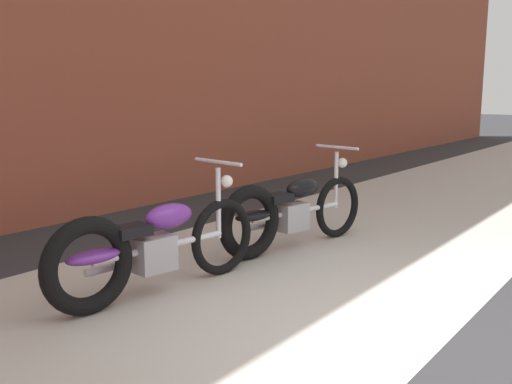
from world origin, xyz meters
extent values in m
plane|color=#2D2D30|center=(0.00, 0.00, 0.00)|extent=(80.00, 80.00, 0.00)
cube|color=#B2ADA3|center=(0.00, 1.75, 0.00)|extent=(36.00, 3.50, 0.01)
torus|color=black|center=(0.37, 2.08, 0.34)|extent=(0.68, 0.16, 0.68)
torus|color=black|center=(-0.92, 2.24, 0.36)|extent=(0.74, 0.22, 0.73)
cylinder|color=silver|center=(-0.27, 2.16, 0.38)|extent=(1.23, 0.21, 0.06)
cube|color=#99999E|center=(-0.35, 2.17, 0.34)|extent=(0.34, 0.26, 0.28)
ellipsoid|color=#6B2D93|center=(-0.19, 2.15, 0.62)|extent=(0.46, 0.24, 0.20)
ellipsoid|color=#6B2D93|center=(-0.87, 2.23, 0.42)|extent=(0.46, 0.23, 0.10)
cube|color=black|center=(-0.55, 2.19, 0.56)|extent=(0.30, 0.23, 0.08)
cylinder|color=silver|center=(0.33, 2.08, 0.65)|extent=(0.05, 0.05, 0.62)
cylinder|color=silver|center=(0.33, 2.08, 1.01)|extent=(0.10, 0.58, 0.03)
sphere|color=white|center=(0.43, 2.07, 0.83)|extent=(0.11, 0.11, 0.11)
cylinder|color=silver|center=(-0.57, 2.35, 0.26)|extent=(0.55, 0.13, 0.06)
torus|color=black|center=(2.15, 1.92, 0.34)|extent=(0.68, 0.21, 0.68)
torus|color=black|center=(0.87, 2.16, 0.36)|extent=(0.74, 0.26, 0.73)
cylinder|color=silver|center=(1.51, 2.04, 0.38)|extent=(1.22, 0.29, 0.06)
cube|color=#99999E|center=(1.43, 2.05, 0.34)|extent=(0.36, 0.28, 0.28)
ellipsoid|color=black|center=(1.59, 2.02, 0.62)|extent=(0.47, 0.27, 0.20)
ellipsoid|color=black|center=(0.92, 2.15, 0.42)|extent=(0.47, 0.26, 0.10)
cube|color=black|center=(1.23, 2.09, 0.56)|extent=(0.31, 0.25, 0.08)
cylinder|color=silver|center=(2.11, 1.92, 0.65)|extent=(0.05, 0.05, 0.62)
cylinder|color=silver|center=(2.11, 1.92, 1.01)|extent=(0.14, 0.58, 0.03)
sphere|color=white|center=(2.21, 1.91, 0.83)|extent=(0.11, 0.11, 0.11)
cylinder|color=silver|center=(1.22, 2.25, 0.26)|extent=(0.55, 0.16, 0.06)
camera|label=1|loc=(-3.29, -1.10, 1.60)|focal=39.63mm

